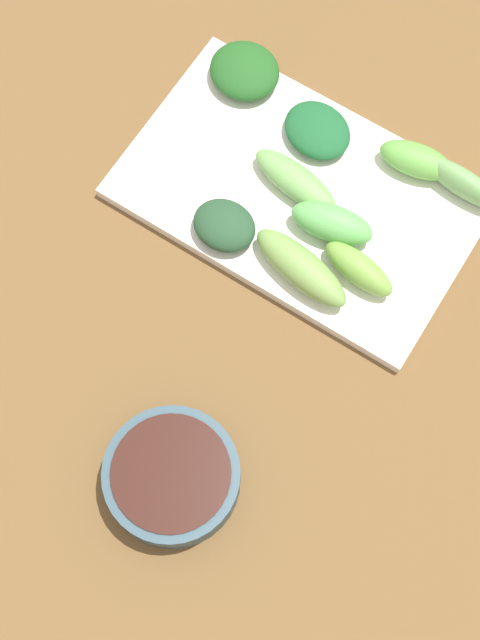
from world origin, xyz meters
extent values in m
cube|color=brown|center=(0.00, 0.00, 0.01)|extent=(2.10, 2.10, 0.02)
cylinder|color=#314C58|center=(-0.16, -0.02, 0.04)|extent=(0.11, 0.11, 0.03)
cylinder|color=#351812|center=(-0.16, -0.02, 0.04)|extent=(0.09, 0.09, 0.02)
cube|color=white|center=(0.11, 0.02, 0.03)|extent=(0.19, 0.30, 0.01)
ellipsoid|color=#215920|center=(0.18, 0.13, 0.04)|extent=(0.07, 0.07, 0.02)
ellipsoid|color=#62B95B|center=(0.09, -0.02, 0.05)|extent=(0.05, 0.08, 0.03)
ellipsoid|color=#254B2D|center=(0.04, 0.06, 0.04)|extent=(0.05, 0.06, 0.02)
ellipsoid|color=#1C5D2E|center=(0.17, 0.04, 0.04)|extent=(0.07, 0.08, 0.02)
ellipsoid|color=#77A34F|center=(0.04, -0.02, 0.05)|extent=(0.05, 0.10, 0.03)
ellipsoid|color=#72AE5A|center=(0.11, 0.03, 0.04)|extent=(0.04, 0.09, 0.02)
ellipsoid|color=#64AC46|center=(0.18, -0.05, 0.04)|extent=(0.04, 0.07, 0.03)
ellipsoid|color=#6DA25A|center=(0.19, -0.09, 0.05)|extent=(0.03, 0.08, 0.03)
ellipsoid|color=#75A943|center=(0.07, -0.06, 0.04)|extent=(0.04, 0.07, 0.03)
camera|label=1|loc=(-0.23, -0.13, 0.75)|focal=51.45mm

